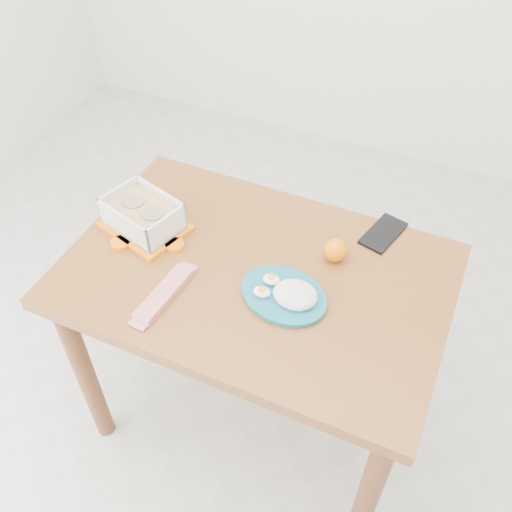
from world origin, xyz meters
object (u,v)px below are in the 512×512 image
at_px(dining_table, 256,300).
at_px(orange_fruit, 335,250).
at_px(rice_plate, 287,294).
at_px(food_container, 143,215).
at_px(smartphone, 383,233).

distance_m(dining_table, orange_fruit, 0.27).
height_order(orange_fruit, rice_plate, orange_fruit).
distance_m(food_container, smartphone, 0.69).
height_order(dining_table, smartphone, smartphone).
height_order(food_container, rice_plate, food_container).
bearing_deg(smartphone, dining_table, -119.70).
distance_m(food_container, orange_fruit, 0.55).
bearing_deg(orange_fruit, smartphone, 56.35).
distance_m(dining_table, food_container, 0.40).
distance_m(orange_fruit, rice_plate, 0.20).
xyz_separation_m(food_container, orange_fruit, (0.54, 0.10, -0.02)).
relative_size(dining_table, smartphone, 6.66).
bearing_deg(orange_fruit, rice_plate, -109.55).
height_order(orange_fruit, smartphone, orange_fruit).
distance_m(orange_fruit, smartphone, 0.18).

